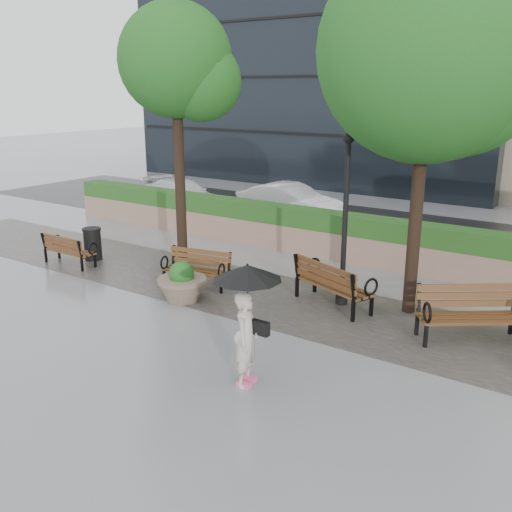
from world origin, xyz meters
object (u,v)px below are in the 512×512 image
Objects in this scene: bench_3 at (470,325)px; car_left at (183,196)px; trash_bin at (93,245)px; bench_2 at (332,293)px; bench_0 at (70,256)px; planter_left at (182,285)px; lamppost at (345,232)px; pedestrian at (247,313)px; car_right at (290,203)px; bench_1 at (197,276)px.

car_left is (-13.13, 6.35, 0.30)m from bench_3.
bench_2 is at bearing 4.55° from trash_bin.
planter_left reaches higher than bench_0.
bench_2 is at bearing 141.40° from bench_3.
bench_0 is 7.75m from bench_2.
lamppost is 1.87× the size of pedestrian.
car_left is (-10.13, 5.95, -1.10)m from lamppost.
bench_3 is at bearing -127.39° from car_right.
bench_1 is 0.86× the size of pedestrian.
trash_bin is at bearing 146.45° from bench_3.
pedestrian is (3.54, -2.35, 0.90)m from planter_left.
bench_1 is at bearing 31.91° from bench_2.
trash_bin is 0.23× the size of lamppost.
lamppost is 0.92× the size of car_left.
bench_1 is 8.04m from car_right.
bench_0 is at bearing 168.08° from car_right.
bench_1 is 0.85× the size of bench_3.
pedestrian is (3.92, -3.33, 1.01)m from bench_1.
trash_bin is at bearing 166.24° from planter_left.
pedestrian reaches higher than trash_bin.
bench_0 is at bearing -148.54° from car_left.
pedestrian is at bearing -160.41° from bench_3.
car_left is (-10.02, 6.21, 0.30)m from bench_2.
planter_left is 3.98m from lamppost.
bench_0 is 4.55m from planter_left.
bench_3 is at bearing 13.92° from planter_left.
planter_left reaches higher than bench_1.
bench_2 is at bearing 0.51° from bench_1.
car_right is at bearing -32.24° from bench_2.
planter_left is 1.28× the size of trash_bin.
bench_0 is 7.93m from car_left.
car_right is (-1.93, 7.79, 0.42)m from bench_1.
car_left is at bearing 32.08° from pedestrian.
bench_0 is 0.77× the size of bench_2.
car_right is (-5.51, 6.82, -1.03)m from lamppost.
car_left is at bearing -73.27° from bench_0.
trash_bin is 0.21× the size of car_left.
car_left is (-2.39, 7.55, 0.36)m from bench_0.
trash_bin is at bearing -173.54° from lamppost.
car_left reaches higher than bench_0.
bench_2 is 3.52m from planter_left.
bench_1 is at bearing -122.61° from car_left.
bench_0 is 8.58m from pedestrian.
planter_left is 0.27× the size of car_right.
car_right is at bearing 14.19° from pedestrian.
pedestrian reaches higher than car_left.
bench_0 is 0.92× the size of bench_1.
trash_bin is at bearing -145.82° from car_left.
bench_3 is at bearing 2.47° from trash_bin.
trash_bin is (-10.62, -0.46, 0.12)m from bench_3.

